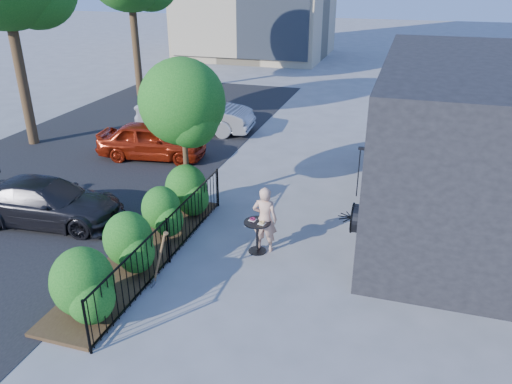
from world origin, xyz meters
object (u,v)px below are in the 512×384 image
(car_red, at_px, (152,141))
(car_silver, at_px, (196,113))
(cafe_table, at_px, (257,231))
(woman, at_px, (265,219))
(shovel, at_px, (159,263))
(car_darkgrey, at_px, (47,202))
(patio_tree, at_px, (184,108))

(car_red, bearing_deg, car_silver, -11.35)
(cafe_table, height_order, car_red, car_red)
(woman, distance_m, car_silver, 9.55)
(shovel, height_order, car_silver, car_silver)
(cafe_table, relative_size, car_silver, 0.18)
(woman, relative_size, car_darkgrey, 0.40)
(cafe_table, relative_size, car_red, 0.23)
(shovel, bearing_deg, patio_tree, 104.96)
(woman, height_order, car_darkgrey, woman)
(woman, relative_size, shovel, 1.16)
(car_red, bearing_deg, patio_tree, -146.63)
(cafe_table, height_order, car_silver, car_silver)
(shovel, xyz_separation_m, car_silver, (-3.56, 10.11, 0.16))
(shovel, height_order, car_darkgrey, shovel)
(cafe_table, bearing_deg, woman, 48.29)
(cafe_table, height_order, woman, woman)
(shovel, distance_m, car_silver, 10.72)
(car_red, bearing_deg, cafe_table, -141.05)
(car_red, bearing_deg, car_darkgrey, 168.64)
(cafe_table, bearing_deg, car_darkgrey, -178.31)
(car_darkgrey, bearing_deg, shovel, -119.63)
(car_red, height_order, car_silver, car_silver)
(patio_tree, relative_size, shovel, 2.92)
(woman, relative_size, car_red, 0.43)
(shovel, xyz_separation_m, car_darkgrey, (-4.05, 1.77, -0.02))
(woman, xyz_separation_m, car_darkgrey, (-5.66, -0.31, -0.21))
(car_silver, xyz_separation_m, car_darkgrey, (-0.49, -8.34, -0.18))
(car_darkgrey, bearing_deg, car_silver, -9.39)
(patio_tree, distance_m, car_silver, 7.22)
(patio_tree, relative_size, car_silver, 0.87)
(shovel, distance_m, car_darkgrey, 4.42)
(car_red, relative_size, car_darkgrey, 0.93)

